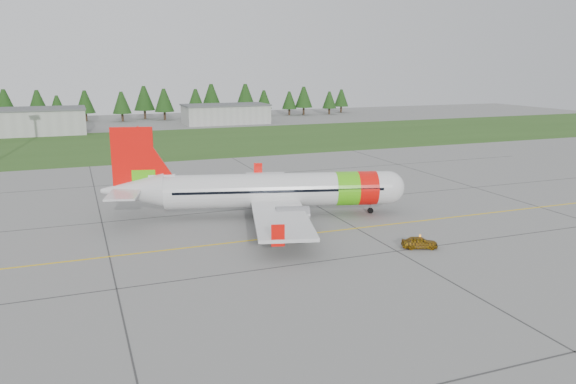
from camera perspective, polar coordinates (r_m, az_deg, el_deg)
name	(u,v)px	position (r m, az deg, el deg)	size (l,w,h in m)	color
ground	(297,265)	(48.88, 0.91, -7.40)	(320.00, 320.00, 0.00)	gray
aircraft	(271,190)	(63.44, -1.72, 0.15)	(33.53, 31.58, 10.35)	silver
follow_me_car	(420,231)	(54.03, 13.29, -3.90)	(1.34, 1.14, 3.34)	#CC8D0B
grass_strip	(158,143)	(126.83, -13.12, 4.85)	(320.00, 50.00, 0.03)	#30561E
taxi_guideline	(267,238)	(55.98, -2.16, -4.74)	(120.00, 0.25, 0.02)	gold
hangar_west	(16,123)	(153.69, -25.90, 6.36)	(32.00, 14.00, 6.00)	#A8A8A3
hangar_east	(226,115)	(166.59, -6.36, 7.83)	(24.00, 12.00, 5.20)	#A8A8A3
treeline	(130,104)	(181.73, -15.75, 8.60)	(160.00, 8.00, 10.00)	#1C3F14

